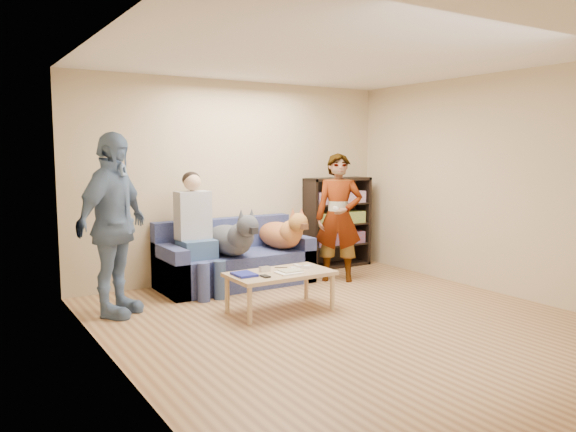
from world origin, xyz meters
TOP-DOWN VIEW (x-y plane):
  - ground at (0.00, 0.00)m, footprint 5.00×5.00m
  - ceiling at (0.00, 0.00)m, footprint 5.00×5.00m
  - wall_back at (0.00, 2.50)m, footprint 4.50×0.00m
  - wall_left at (-2.25, 0.00)m, footprint 0.00×5.00m
  - wall_right at (2.25, 0.00)m, footprint 0.00×5.00m
  - blanket at (0.57, 1.98)m, footprint 0.41×0.35m
  - person_standing_right at (1.01, 1.58)m, footprint 0.72×0.69m
  - person_standing_left at (-1.88, 1.54)m, footprint 1.12×1.08m
  - held_controller at (0.81, 1.38)m, footprint 0.07×0.12m
  - notebook_blue at (-0.76, 0.82)m, footprint 0.20×0.26m
  - papers at (-0.31, 0.67)m, footprint 0.26×0.20m
  - magazine at (-0.28, 0.69)m, footprint 0.22×0.17m
  - camera_silver at (-0.48, 0.89)m, footprint 0.11×0.06m
  - controller_a at (-0.08, 0.87)m, footprint 0.04×0.13m
  - controller_b at (-0.00, 0.79)m, footprint 0.09×0.06m
  - headphone_cup_a at (-0.16, 0.75)m, footprint 0.07×0.07m
  - headphone_cup_b at (-0.16, 0.83)m, footprint 0.07×0.07m
  - pen_orange at (-0.38, 0.61)m, footprint 0.13×0.06m
  - pen_black at (-0.24, 0.95)m, footprint 0.13×0.08m
  - wallet at (-0.61, 0.65)m, footprint 0.07×0.12m
  - sofa at (-0.25, 2.10)m, footprint 1.90×0.85m
  - person_seated at (-0.80, 1.97)m, footprint 0.40×0.73m
  - dog_gray at (-0.39, 1.84)m, footprint 0.42×1.25m
  - dog_tan at (0.38, 1.93)m, footprint 0.39×1.16m
  - coffee_table at (-0.36, 0.77)m, footprint 1.10×0.60m
  - bookshelf at (1.55, 2.33)m, footprint 1.00×0.34m

SIDE VIEW (x-z plane):
  - ground at x=0.00m, z-range 0.00..0.00m
  - sofa at x=-0.25m, z-range -0.13..0.69m
  - coffee_table at x=-0.36m, z-range 0.16..0.58m
  - pen_orange at x=-0.38m, z-range 0.42..0.43m
  - pen_black at x=-0.24m, z-range 0.42..0.43m
  - papers at x=-0.31m, z-range 0.42..0.43m
  - wallet at x=-0.61m, z-range 0.42..0.43m
  - headphone_cup_a at x=-0.16m, z-range 0.42..0.44m
  - headphone_cup_b at x=-0.16m, z-range 0.42..0.44m
  - notebook_blue at x=-0.76m, z-range 0.42..0.45m
  - controller_a at x=-0.08m, z-range 0.42..0.45m
  - controller_b at x=0.00m, z-range 0.42..0.45m
  - magazine at x=-0.28m, z-range 0.43..0.45m
  - camera_silver at x=-0.48m, z-range 0.42..0.47m
  - blanket at x=0.57m, z-range 0.43..0.57m
  - dog_tan at x=0.38m, z-range 0.34..0.91m
  - dog_gray at x=-0.39m, z-range 0.34..0.95m
  - bookshelf at x=1.55m, z-range 0.03..1.33m
  - person_seated at x=-0.80m, z-range 0.04..1.51m
  - person_standing_right at x=1.01m, z-range 0.00..1.66m
  - person_standing_left at x=-1.88m, z-range 0.00..1.88m
  - held_controller at x=0.81m, z-range 0.97..1.00m
  - wall_back at x=0.00m, z-range -0.95..3.55m
  - wall_left at x=-2.25m, z-range -1.20..3.80m
  - wall_right at x=2.25m, z-range -1.20..3.80m
  - ceiling at x=0.00m, z-range 2.60..2.60m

